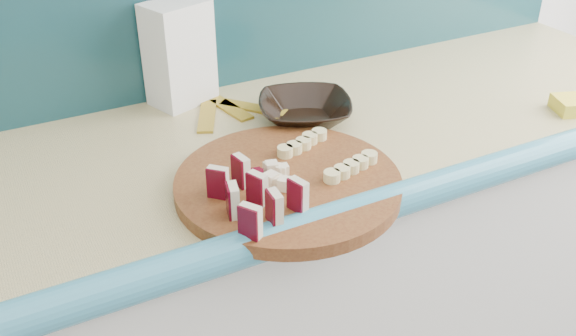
% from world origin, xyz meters
% --- Properties ---
extents(kitchen_counter, '(2.20, 0.63, 0.91)m').
position_xyz_m(kitchen_counter, '(0.10, 1.50, 0.46)').
color(kitchen_counter, silver).
rests_on(kitchen_counter, ground).
extents(cutting_board, '(0.49, 0.49, 0.02)m').
position_xyz_m(cutting_board, '(0.12, 1.31, 0.92)').
color(cutting_board, '#4D2110').
rests_on(cutting_board, kitchen_counter).
extents(apple_wedges, '(0.12, 0.17, 0.05)m').
position_xyz_m(apple_wedges, '(0.03, 1.26, 0.96)').
color(apple_wedges, beige).
rests_on(apple_wedges, cutting_board).
extents(apple_chunks, '(0.07, 0.07, 0.02)m').
position_xyz_m(apple_chunks, '(0.10, 1.31, 0.94)').
color(apple_chunks, '#F8E8C6').
rests_on(apple_chunks, cutting_board).
extents(banana_slices, '(0.15, 0.17, 0.02)m').
position_xyz_m(banana_slices, '(0.22, 1.34, 0.94)').
color(banana_slices, '#D9C884').
rests_on(banana_slices, cutting_board).
extents(brown_bowl, '(0.25, 0.25, 0.05)m').
position_xyz_m(brown_bowl, '(0.28, 1.53, 0.93)').
color(brown_bowl, black).
rests_on(brown_bowl, kitchen_counter).
extents(flour_bag, '(0.15, 0.13, 0.22)m').
position_xyz_m(flour_bag, '(0.09, 1.74, 1.02)').
color(flour_bag, white).
rests_on(flour_bag, kitchen_counter).
extents(banana_peel, '(0.21, 0.17, 0.01)m').
position_xyz_m(banana_peel, '(0.16, 1.65, 0.91)').
color(banana_peel, gold).
rests_on(banana_peel, kitchen_counter).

